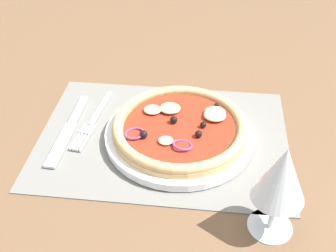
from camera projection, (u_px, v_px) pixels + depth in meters
The scene contains 7 objects.
ground_plane at pixel (163, 143), 75.76cm from camera, with size 190.00×140.00×2.40cm, color brown.
placemat at pixel (163, 137), 74.88cm from camera, with size 44.14×31.80×0.40cm, color slate.
plate at pixel (179, 134), 74.10cm from camera, with size 26.27×26.27×1.39cm, color white.
pizza at pixel (180, 126), 73.03cm from camera, with size 23.64×23.64×2.67cm.
fork at pixel (92, 122), 77.49cm from camera, with size 3.72×18.05×0.44cm.
knife at pixel (68, 130), 75.73cm from camera, with size 2.35×20.04×0.62cm.
wine_glass at pixel (282, 177), 53.36cm from camera, with size 7.20×7.20×14.90cm.
Camera 1 is at (-7.25, 56.65, 48.69)cm, focal length 44.74 mm.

